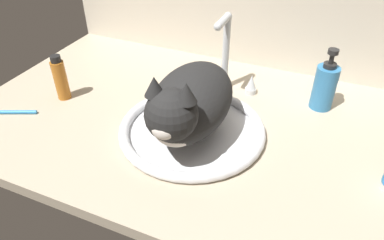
{
  "coord_description": "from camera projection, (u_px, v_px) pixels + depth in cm",
  "views": [
    {
      "loc": [
        28.46,
        -69.47,
        58.06
      ],
      "look_at": [
        1.0,
        -5.41,
        7.0
      ],
      "focal_mm": 33.49,
      "sensor_mm": 36.0,
      "label": 1
    }
  ],
  "objects": [
    {
      "name": "countertop",
      "position": [
        197.0,
        125.0,
        0.94
      ],
      "size": [
        121.11,
        71.87,
        3.0
      ],
      "primitive_type": "cube",
      "color": "#B7A88E",
      "rests_on": "ground"
    },
    {
      "name": "backsplash_wall",
      "position": [
        243.0,
        16.0,
        1.12
      ],
      "size": [
        121.11,
        2.4,
        36.77
      ],
      "primitive_type": "cube",
      "color": "beige",
      "rests_on": "ground"
    },
    {
      "name": "sink_basin",
      "position": [
        192.0,
        129.0,
        0.88
      ],
      "size": [
        36.01,
        36.01,
        2.51
      ],
      "color": "white",
      "rests_on": "countertop"
    },
    {
      "name": "faucet",
      "position": [
        224.0,
        61.0,
        1.01
      ],
      "size": [
        19.56,
        10.83,
        22.75
      ],
      "color": "silver",
      "rests_on": "countertop"
    },
    {
      "name": "cat",
      "position": [
        188.0,
        104.0,
        0.81
      ],
      "size": [
        19.03,
        40.91,
        18.99
      ],
      "color": "black",
      "rests_on": "sink_basin"
    },
    {
      "name": "amber_bottle",
      "position": [
        60.0,
        79.0,
        0.98
      ],
      "size": [
        3.65,
        3.65,
        13.02
      ],
      "color": "#B2661E",
      "rests_on": "countertop"
    },
    {
      "name": "soap_pump_bottle",
      "position": [
        325.0,
        86.0,
        0.94
      ],
      "size": [
        5.92,
        5.92,
        17.03
      ],
      "color": "teal",
      "rests_on": "countertop"
    }
  ]
}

